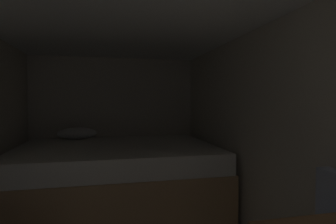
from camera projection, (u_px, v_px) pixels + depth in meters
name	position (u px, v px, depth m)	size (l,w,h in m)	color
wall_back	(114.00, 121.00, 4.65)	(2.76, 0.05, 2.10)	beige
wall_right	(273.00, 137.00, 2.54)	(0.05, 4.90, 2.10)	beige
ceiling_slab	(124.00, 7.00, 2.20)	(2.76, 4.90, 0.05)	white
bed	(117.00, 175.00, 3.68)	(2.54, 1.90, 0.97)	tan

